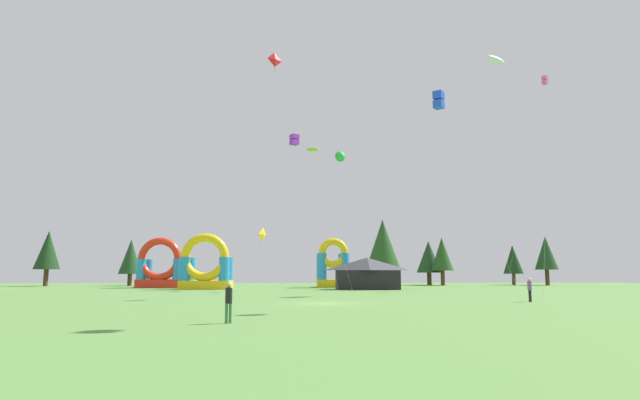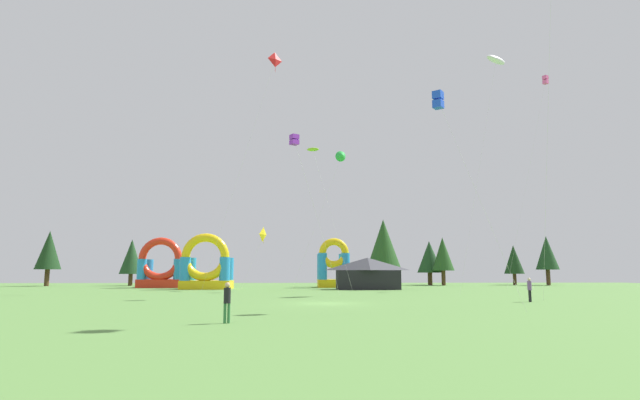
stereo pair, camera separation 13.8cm
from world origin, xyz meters
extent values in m
plane|color=#5B8C42|center=(0.00, 0.00, 0.00)|extent=(120.00, 120.00, 0.00)
cube|color=purple|center=(-2.38, 8.58, 13.69)|extent=(0.92, 0.92, 0.41)
cube|color=purple|center=(-2.38, 8.58, 14.18)|extent=(0.92, 0.92, 0.41)
cylinder|color=silver|center=(-0.24, 9.98, 6.97)|extent=(4.29, 2.81, 13.94)
cone|color=green|center=(3.06, 22.50, 15.68)|extent=(1.45, 1.43, 1.35)
cylinder|color=silver|center=(0.17, 21.98, 7.84)|extent=(5.79, 1.04, 15.68)
ellipsoid|color=white|center=(19.74, 16.75, 25.36)|extent=(3.60, 3.47, 1.36)
cylinder|color=silver|center=(16.22, 13.56, 12.68)|extent=(7.05, 6.40, 25.36)
pyramid|color=yellow|center=(-6.22, 27.31, 6.60)|extent=(0.83, 1.30, 1.31)
cylinder|color=yellow|center=(-6.30, 27.35, 6.10)|extent=(0.04, 0.04, 1.01)
cylinder|color=silver|center=(-7.58, 26.91, 3.30)|extent=(2.56, 0.91, 6.61)
cube|color=#EA599E|center=(30.42, 26.96, 26.87)|extent=(0.81, 0.81, 0.50)
cube|color=#EA599E|center=(30.42, 26.96, 27.47)|extent=(0.81, 0.81, 0.50)
cylinder|color=silver|center=(25.91, 23.99, 13.58)|extent=(9.03, 5.95, 27.17)
cube|color=blue|center=(7.01, -4.80, 12.88)|extent=(0.82, 0.82, 0.51)
cube|color=blue|center=(7.01, -4.80, 13.49)|extent=(0.82, 0.82, 0.51)
cylinder|color=silver|center=(8.88, -6.28, 6.59)|extent=(3.77, 2.98, 13.19)
pyramid|color=red|center=(-4.75, 21.00, 26.75)|extent=(1.32, 0.98, 1.36)
cylinder|color=red|center=(-4.81, 21.09, 26.02)|extent=(0.04, 0.04, 1.44)
cylinder|color=silver|center=(-8.87, 22.06, 13.37)|extent=(8.15, 1.97, 26.74)
ellipsoid|color=#8CD826|center=(-0.25, 26.30, 17.32)|extent=(1.96, 1.95, 0.76)
cylinder|color=silver|center=(1.95, 24.02, 8.66)|extent=(4.41, 4.57, 17.32)
cylinder|color=silver|center=(15.55, -2.24, 13.86)|extent=(2.20, 9.46, 27.72)
cylinder|color=#33723F|center=(-4.96, -13.25, 0.43)|extent=(0.15, 0.15, 0.86)
cylinder|color=#33723F|center=(-5.12, -13.30, 0.43)|extent=(0.15, 0.15, 0.86)
cylinder|color=black|center=(-5.04, -13.28, 1.20)|extent=(0.38, 0.38, 0.68)
sphere|color=#D8AD84|center=(-5.04, -13.28, 1.65)|extent=(0.23, 0.23, 0.23)
cylinder|color=black|center=(15.07, 1.14, 0.42)|extent=(0.17, 0.17, 0.85)
cylinder|color=black|center=(14.93, 1.04, 0.42)|extent=(0.17, 0.17, 0.85)
cylinder|color=#724C8C|center=(15.00, 1.09, 1.18)|extent=(0.42, 0.42, 0.67)
sphere|color=beige|center=(15.00, 1.09, 1.63)|extent=(0.23, 0.23, 0.23)
cube|color=yellow|center=(2.83, 35.02, 0.53)|extent=(4.28, 4.95, 1.07)
cylinder|color=#268CD8|center=(1.29, 33.15, 2.84)|extent=(1.20, 1.20, 3.55)
cylinder|color=#268CD8|center=(4.37, 33.15, 2.84)|extent=(1.20, 1.20, 3.55)
cylinder|color=#268CD8|center=(1.29, 36.90, 2.84)|extent=(1.20, 1.20, 3.55)
cylinder|color=#268CD8|center=(4.37, 36.90, 2.84)|extent=(1.20, 1.20, 3.55)
torus|color=yellow|center=(2.83, 33.15, 4.62)|extent=(4.04, 0.96, 4.04)
cube|color=red|center=(-20.39, 34.78, 0.55)|extent=(6.02, 4.38, 1.10)
cylinder|color=#268CD8|center=(-22.79, 33.20, 2.45)|extent=(1.23, 1.23, 2.70)
cylinder|color=#268CD8|center=(-17.99, 33.20, 2.45)|extent=(1.23, 1.23, 2.70)
cylinder|color=#268CD8|center=(-22.79, 36.35, 2.45)|extent=(1.23, 1.23, 2.70)
cylinder|color=#268CD8|center=(-17.99, 36.35, 2.45)|extent=(1.23, 1.23, 2.70)
torus|color=red|center=(-20.39, 33.20, 3.80)|extent=(5.78, 0.98, 5.78)
cube|color=yellow|center=(-13.38, 29.00, 0.53)|extent=(6.11, 4.66, 1.05)
cylinder|color=#268CD8|center=(-15.78, 27.32, 2.48)|extent=(1.30, 1.30, 2.85)
cylinder|color=#268CD8|center=(-10.98, 27.32, 2.48)|extent=(1.30, 1.30, 2.85)
cylinder|color=#268CD8|center=(-15.78, 30.68, 2.48)|extent=(1.30, 1.30, 2.85)
cylinder|color=#268CD8|center=(-10.98, 30.68, 2.48)|extent=(1.30, 1.30, 2.85)
torus|color=yellow|center=(-13.38, 27.32, 3.90)|extent=(5.84, 1.04, 5.84)
cube|color=black|center=(6.48, 26.36, 1.16)|extent=(7.51, 3.69, 2.32)
pyramid|color=#3F3F47|center=(6.48, 26.36, 3.08)|extent=(7.51, 3.69, 1.52)
cylinder|color=#4C331E|center=(-39.17, 41.77, 1.23)|extent=(0.66, 0.66, 2.45)
cone|color=#193819|center=(-39.17, 41.77, 5.31)|extent=(3.67, 3.67, 5.72)
cylinder|color=#4C331E|center=(-27.42, 43.21, 0.88)|extent=(0.62, 0.62, 1.77)
cone|color=#1E4221|center=(-27.42, 43.21, 4.40)|extent=(3.44, 3.44, 5.26)
cylinder|color=#4C331E|center=(11.28, 43.22, 1.12)|extent=(0.99, 0.99, 2.25)
cone|color=#234C1E|center=(11.28, 43.22, 6.24)|extent=(5.51, 5.51, 7.99)
cylinder|color=#4C331E|center=(18.98, 45.20, 0.97)|extent=(0.71, 0.71, 1.95)
cone|color=#1E4221|center=(18.98, 45.20, 4.46)|extent=(3.94, 3.94, 5.03)
cylinder|color=#4C331E|center=(20.41, 42.61, 1.14)|extent=(0.61, 0.61, 2.27)
cone|color=#234C1E|center=(20.41, 42.61, 4.83)|extent=(3.41, 3.41, 5.12)
cylinder|color=#4C331E|center=(32.44, 44.65, 0.88)|extent=(0.55, 0.55, 1.77)
cone|color=#193819|center=(32.44, 44.65, 4.04)|extent=(3.08, 3.08, 4.54)
cylinder|color=#4C331E|center=(36.91, 42.65, 1.21)|extent=(0.62, 0.62, 2.42)
cone|color=#1E4221|center=(36.91, 42.65, 5.04)|extent=(3.47, 3.47, 5.23)
camera|label=1|loc=(-2.04, -36.17, 2.28)|focal=28.69mm
camera|label=2|loc=(-1.91, -36.18, 2.28)|focal=28.69mm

